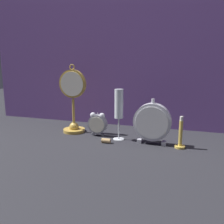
{
  "coord_description": "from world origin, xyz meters",
  "views": [
    {
      "loc": [
        0.36,
        -1.07,
        0.39
      ],
      "look_at": [
        0.0,
        0.08,
        0.13
      ],
      "focal_mm": 40.0,
      "sensor_mm": 36.0,
      "label": 1
    }
  ],
  "objects_px": {
    "pocket_watch_on_stand": "(73,104)",
    "champagne_flute": "(119,107)",
    "mantel_clock_silver": "(152,122)",
    "wine_cork": "(106,141)",
    "brass_candlestick": "(180,138)",
    "alarm_clock_twin_bell": "(98,123)"
  },
  "relations": [
    {
      "from": "mantel_clock_silver",
      "to": "pocket_watch_on_stand",
      "type": "bearing_deg",
      "value": 170.68
    },
    {
      "from": "pocket_watch_on_stand",
      "to": "wine_cork",
      "type": "distance_m",
      "value": 0.29
    },
    {
      "from": "pocket_watch_on_stand",
      "to": "champagne_flute",
      "type": "xyz_separation_m",
      "value": [
        0.27,
        -0.05,
        0.01
      ]
    },
    {
      "from": "alarm_clock_twin_bell",
      "to": "champagne_flute",
      "type": "relative_size",
      "value": 0.49
    },
    {
      "from": "champagne_flute",
      "to": "brass_candlestick",
      "type": "xyz_separation_m",
      "value": [
        0.29,
        -0.03,
        -0.11
      ]
    },
    {
      "from": "champagne_flute",
      "to": "brass_candlestick",
      "type": "bearing_deg",
      "value": -6.46
    },
    {
      "from": "mantel_clock_silver",
      "to": "champagne_flute",
      "type": "relative_size",
      "value": 0.86
    },
    {
      "from": "champagne_flute",
      "to": "wine_cork",
      "type": "distance_m",
      "value": 0.17
    },
    {
      "from": "pocket_watch_on_stand",
      "to": "brass_candlestick",
      "type": "xyz_separation_m",
      "value": [
        0.56,
        -0.09,
        -0.11
      ]
    },
    {
      "from": "pocket_watch_on_stand",
      "to": "champagne_flute",
      "type": "relative_size",
      "value": 1.46
    },
    {
      "from": "pocket_watch_on_stand",
      "to": "mantel_clock_silver",
      "type": "height_order",
      "value": "pocket_watch_on_stand"
    },
    {
      "from": "pocket_watch_on_stand",
      "to": "champagne_flute",
      "type": "height_order",
      "value": "pocket_watch_on_stand"
    },
    {
      "from": "brass_candlestick",
      "to": "wine_cork",
      "type": "distance_m",
      "value": 0.34
    },
    {
      "from": "brass_candlestick",
      "to": "wine_cork",
      "type": "bearing_deg",
      "value": -173.84
    },
    {
      "from": "pocket_watch_on_stand",
      "to": "wine_cork",
      "type": "bearing_deg",
      "value": -28.35
    },
    {
      "from": "mantel_clock_silver",
      "to": "wine_cork",
      "type": "height_order",
      "value": "mantel_clock_silver"
    },
    {
      "from": "pocket_watch_on_stand",
      "to": "brass_candlestick",
      "type": "distance_m",
      "value": 0.58
    },
    {
      "from": "champagne_flute",
      "to": "wine_cork",
      "type": "xyz_separation_m",
      "value": [
        -0.04,
        -0.07,
        -0.15
      ]
    },
    {
      "from": "mantel_clock_silver",
      "to": "brass_candlestick",
      "type": "relative_size",
      "value": 1.48
    },
    {
      "from": "mantel_clock_silver",
      "to": "brass_candlestick",
      "type": "distance_m",
      "value": 0.14
    },
    {
      "from": "champagne_flute",
      "to": "wine_cork",
      "type": "bearing_deg",
      "value": -120.68
    },
    {
      "from": "alarm_clock_twin_bell",
      "to": "champagne_flute",
      "type": "xyz_separation_m",
      "value": [
        0.12,
        -0.03,
        0.09
      ]
    }
  ]
}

